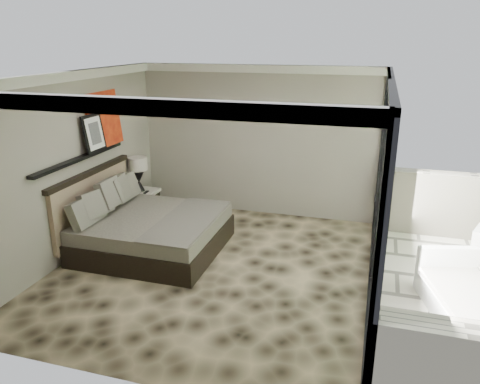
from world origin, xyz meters
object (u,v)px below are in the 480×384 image
(table_lamp, at_px, (138,169))
(lounger, at_px, (467,303))
(bed, at_px, (147,229))
(nightstand, at_px, (144,204))

(table_lamp, height_order, lounger, table_lamp)
(table_lamp, xyz_separation_m, lounger, (5.42, -1.92, -0.74))
(lounger, bearing_deg, table_lamp, 145.48)
(bed, relative_size, nightstand, 4.23)
(bed, bearing_deg, lounger, -8.07)
(nightstand, bearing_deg, lounger, -37.18)
(bed, height_order, lounger, bed)
(nightstand, height_order, table_lamp, table_lamp)
(nightstand, distance_m, lounger, 5.70)
(bed, height_order, table_lamp, bed)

